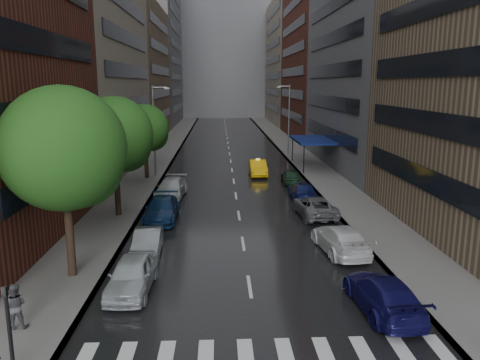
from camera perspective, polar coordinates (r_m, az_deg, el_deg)
ground at (r=18.96m, az=1.99°, el=-17.89°), size 220.00×220.00×0.00m
road at (r=67.09m, az=-1.36°, el=3.73°), size 14.00×140.00×0.01m
sidewalk_left at (r=67.50m, az=-9.03°, el=3.69°), size 4.00×140.00×0.15m
sidewalk_right at (r=67.86m, az=6.28°, el=3.81°), size 4.00×140.00×0.15m
crosswalk at (r=17.26m, az=3.26°, el=-21.10°), size 13.15×2.80×0.01m
buildings_left at (r=76.72m, az=-13.32°, el=16.40°), size 8.00×108.00×38.00m
buildings_right at (r=75.14m, az=10.45°, el=15.89°), size 8.05×109.10×36.00m
building_far at (r=134.59m, az=-2.02°, el=14.57°), size 40.00×14.00×32.00m
tree_near at (r=23.19m, az=-20.76°, el=3.56°), size 5.84×5.84×9.31m
tree_mid at (r=33.52m, az=-15.07°, el=5.30°), size 5.35×5.35×8.53m
tree_far at (r=46.69m, az=-11.52°, el=6.21°), size 4.64×4.64×7.39m
taxi at (r=48.27m, az=2.18°, el=1.51°), size 1.75×4.84×1.59m
parked_cars_left at (r=31.39m, az=-9.87°, el=-4.34°), size 2.65×23.26×1.59m
parked_cars_right at (r=31.34m, az=10.05°, el=-4.43°), size 2.72×30.17×1.55m
ped_black_umbrella at (r=20.19m, az=-25.84°, el=-12.82°), size 0.96×0.98×2.09m
traffic_light at (r=16.00m, az=-26.29°, el=-16.08°), size 0.18×0.15×3.45m
street_lamp_left at (r=47.07m, az=-10.36°, el=6.10°), size 1.74×0.22×9.00m
street_lamp_right at (r=62.25m, az=5.91°, el=7.56°), size 1.74×0.22×9.00m
awning at (r=52.82m, az=8.80°, el=4.84°), size 4.00×8.00×3.12m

